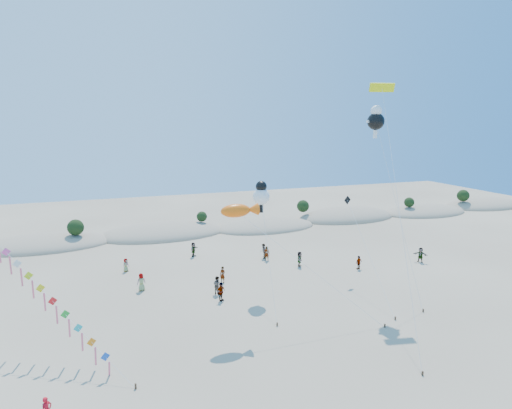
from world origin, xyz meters
name	(u,v)px	position (x,y,z in m)	size (l,w,h in m)	color
dune_ridge	(170,233)	(1.06, 45.14, 0.11)	(145.30, 11.49, 5.57)	gray
fish_kite	(240,211)	(2.38, 13.99, 9.59)	(12.49, 5.74, 10.17)	#3F2D1E
cartoon_kite_low	(261,194)	(6.64, 20.56, 9.64)	(2.58, 9.38, 10.99)	#3F2D1E
cartoon_kite_high	(376,120)	(17.13, 17.19, 16.88)	(2.13, 7.91, 18.22)	#3F2D1E
parafoil_kite	(382,91)	(17.65, 17.14, 19.54)	(7.64, 15.67, 20.33)	#3F2D1E
dark_kite	(359,228)	(16.32, 18.05, 6.02)	(2.51, 11.74, 8.82)	#3F2D1E
beachgoers	(263,263)	(8.55, 25.21, 0.89)	(34.89, 15.72, 1.85)	slate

